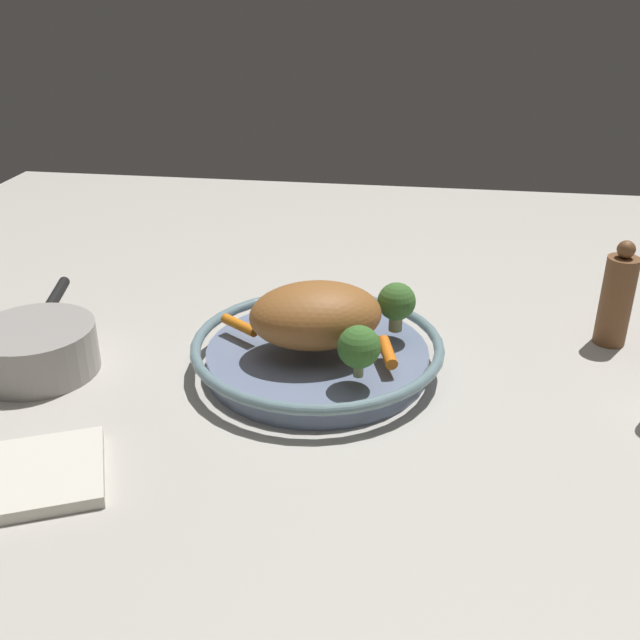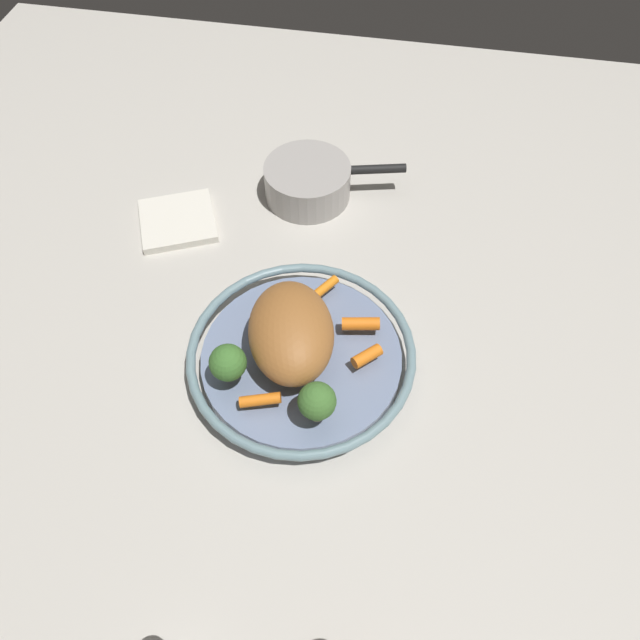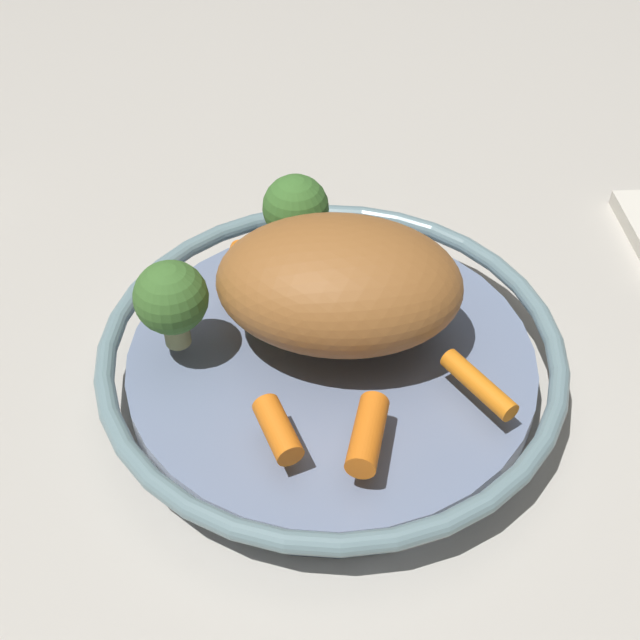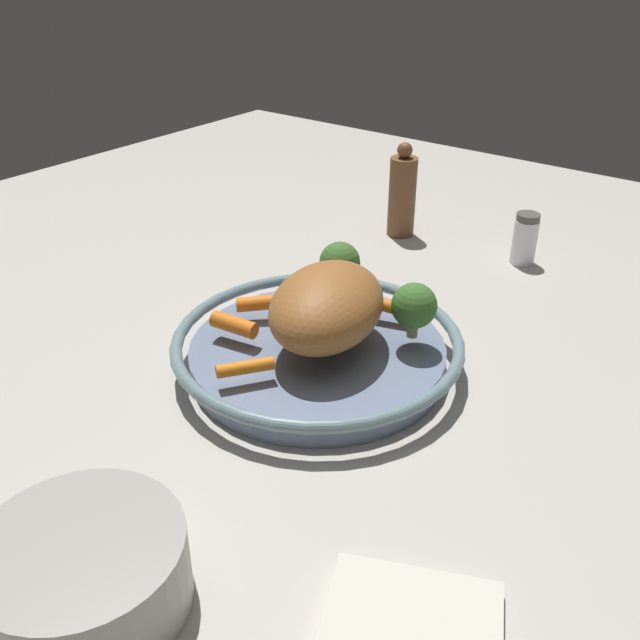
{
  "view_description": "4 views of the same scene",
  "coord_description": "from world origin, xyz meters",
  "px_view_note": "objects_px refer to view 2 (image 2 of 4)",
  "views": [
    {
      "loc": [
        0.84,
        0.13,
        0.48
      ],
      "look_at": [
        -0.02,
        0.0,
        0.06
      ],
      "focal_mm": 40.73,
      "sensor_mm": 36.0,
      "label": 1
    },
    {
      "loc": [
        -0.11,
        0.45,
        0.77
      ],
      "look_at": [
        -0.02,
        -0.03,
        0.08
      ],
      "focal_mm": 33.71,
      "sensor_mm": 36.0,
      "label": 2
    },
    {
      "loc": [
        -0.38,
        -0.14,
        0.45
      ],
      "look_at": [
        -0.01,
        0.01,
        0.07
      ],
      "focal_mm": 45.18,
      "sensor_mm": 36.0,
      "label": 3
    },
    {
      "loc": [
        0.42,
        -0.54,
        0.45
      ],
      "look_at": [
        0.01,
        -0.01,
        0.07
      ],
      "focal_mm": 39.51,
      "sensor_mm": 36.0,
      "label": 4
    }
  ],
  "objects_px": {
    "dish_towel": "(178,221)",
    "broccoli_floret_edge": "(317,402)",
    "baby_carrot_back": "(322,290)",
    "saucepan": "(309,181)",
    "baby_carrot_left": "(366,359)",
    "roast_chicken_piece": "(292,329)",
    "broccoli_floret_mid": "(228,363)",
    "serving_bowl": "(301,357)",
    "baby_carrot_near_rim": "(361,324)",
    "baby_carrot_center": "(260,400)"
  },
  "relations": [
    {
      "from": "serving_bowl",
      "to": "baby_carrot_near_rim",
      "type": "bearing_deg",
      "value": -145.84
    },
    {
      "from": "baby_carrot_left",
      "to": "baby_carrot_near_rim",
      "type": "xyz_separation_m",
      "value": [
        0.02,
        -0.06,
        0.0
      ]
    },
    {
      "from": "broccoli_floret_mid",
      "to": "dish_towel",
      "type": "relative_size",
      "value": 0.5
    },
    {
      "from": "baby_carrot_back",
      "to": "broccoli_floret_edge",
      "type": "height_order",
      "value": "broccoli_floret_edge"
    },
    {
      "from": "roast_chicken_piece",
      "to": "baby_carrot_center",
      "type": "height_order",
      "value": "roast_chicken_piece"
    },
    {
      "from": "saucepan",
      "to": "dish_towel",
      "type": "xyz_separation_m",
      "value": [
        0.22,
        0.11,
        -0.03
      ]
    },
    {
      "from": "serving_bowl",
      "to": "baby_carrot_center",
      "type": "height_order",
      "value": "baby_carrot_center"
    },
    {
      "from": "baby_carrot_back",
      "to": "baby_carrot_center",
      "type": "height_order",
      "value": "baby_carrot_center"
    },
    {
      "from": "serving_bowl",
      "to": "saucepan",
      "type": "relative_size",
      "value": 1.32
    },
    {
      "from": "serving_bowl",
      "to": "baby_carrot_left",
      "type": "height_order",
      "value": "baby_carrot_left"
    },
    {
      "from": "broccoli_floret_mid",
      "to": "broccoli_floret_edge",
      "type": "distance_m",
      "value": 0.13
    },
    {
      "from": "roast_chicken_piece",
      "to": "saucepan",
      "type": "bearing_deg",
      "value": -82.53
    },
    {
      "from": "broccoli_floret_mid",
      "to": "saucepan",
      "type": "relative_size",
      "value": 0.26
    },
    {
      "from": "baby_carrot_back",
      "to": "broccoli_floret_mid",
      "type": "xyz_separation_m",
      "value": [
        0.1,
        0.17,
        0.03
      ]
    },
    {
      "from": "baby_carrot_center",
      "to": "broccoli_floret_edge",
      "type": "distance_m",
      "value": 0.09
    },
    {
      "from": "baby_carrot_back",
      "to": "saucepan",
      "type": "distance_m",
      "value": 0.27
    },
    {
      "from": "saucepan",
      "to": "baby_carrot_center",
      "type": "bearing_deg",
      "value": 92.91
    },
    {
      "from": "broccoli_floret_mid",
      "to": "dish_towel",
      "type": "xyz_separation_m",
      "value": [
        0.19,
        -0.31,
        -0.08
      ]
    },
    {
      "from": "saucepan",
      "to": "dish_towel",
      "type": "bearing_deg",
      "value": 28.0
    },
    {
      "from": "serving_bowl",
      "to": "broccoli_floret_mid",
      "type": "height_order",
      "value": "broccoli_floret_mid"
    },
    {
      "from": "baby_carrot_near_rim",
      "to": "broccoli_floret_edge",
      "type": "distance_m",
      "value": 0.16
    },
    {
      "from": "serving_bowl",
      "to": "baby_carrot_left",
      "type": "bearing_deg",
      "value": 177.26
    },
    {
      "from": "roast_chicken_piece",
      "to": "serving_bowl",
      "type": "bearing_deg",
      "value": 160.55
    },
    {
      "from": "broccoli_floret_edge",
      "to": "saucepan",
      "type": "relative_size",
      "value": 0.27
    },
    {
      "from": "dish_towel",
      "to": "saucepan",
      "type": "bearing_deg",
      "value": -152.0
    },
    {
      "from": "serving_bowl",
      "to": "broccoli_floret_edge",
      "type": "xyz_separation_m",
      "value": [
        -0.04,
        0.1,
        0.06
      ]
    },
    {
      "from": "roast_chicken_piece",
      "to": "broccoli_floret_mid",
      "type": "height_order",
      "value": "roast_chicken_piece"
    },
    {
      "from": "baby_carrot_back",
      "to": "dish_towel",
      "type": "distance_m",
      "value": 0.32
    },
    {
      "from": "baby_carrot_left",
      "to": "broccoli_floret_mid",
      "type": "distance_m",
      "value": 0.19
    },
    {
      "from": "roast_chicken_piece",
      "to": "baby_carrot_back",
      "type": "xyz_separation_m",
      "value": [
        -0.02,
        -0.1,
        -0.03
      ]
    },
    {
      "from": "baby_carrot_center",
      "to": "broccoli_floret_mid",
      "type": "bearing_deg",
      "value": -32.14
    },
    {
      "from": "saucepan",
      "to": "baby_carrot_left",
      "type": "bearing_deg",
      "value": 112.86
    },
    {
      "from": "baby_carrot_left",
      "to": "broccoli_floret_edge",
      "type": "bearing_deg",
      "value": 60.87
    },
    {
      "from": "roast_chicken_piece",
      "to": "baby_carrot_left",
      "type": "distance_m",
      "value": 0.11
    },
    {
      "from": "serving_bowl",
      "to": "baby_carrot_near_rim",
      "type": "height_order",
      "value": "baby_carrot_near_rim"
    },
    {
      "from": "roast_chicken_piece",
      "to": "baby_carrot_back",
      "type": "height_order",
      "value": "roast_chicken_piece"
    },
    {
      "from": "roast_chicken_piece",
      "to": "baby_carrot_back",
      "type": "relative_size",
      "value": 2.8
    },
    {
      "from": "roast_chicken_piece",
      "to": "broccoli_floret_mid",
      "type": "relative_size",
      "value": 2.62
    },
    {
      "from": "baby_carrot_near_rim",
      "to": "baby_carrot_center",
      "type": "bearing_deg",
      "value": 51.91
    },
    {
      "from": "broccoli_floret_edge",
      "to": "dish_towel",
      "type": "bearing_deg",
      "value": -47.69
    },
    {
      "from": "roast_chicken_piece",
      "to": "baby_carrot_center",
      "type": "distance_m",
      "value": 0.11
    },
    {
      "from": "serving_bowl",
      "to": "baby_carrot_center",
      "type": "relative_size",
      "value": 5.99
    },
    {
      "from": "broccoli_floret_mid",
      "to": "baby_carrot_back",
      "type": "bearing_deg",
      "value": -119.91
    },
    {
      "from": "roast_chicken_piece",
      "to": "broccoli_floret_edge",
      "type": "relative_size",
      "value": 2.51
    },
    {
      "from": "baby_carrot_back",
      "to": "serving_bowl",
      "type": "bearing_deg",
      "value": 84.04
    },
    {
      "from": "dish_towel",
      "to": "broccoli_floret_edge",
      "type": "bearing_deg",
      "value": 132.31
    },
    {
      "from": "roast_chicken_piece",
      "to": "baby_carrot_near_rim",
      "type": "bearing_deg",
      "value": -152.05
    },
    {
      "from": "roast_chicken_piece",
      "to": "saucepan",
      "type": "xyz_separation_m",
      "value": [
        0.05,
        -0.36,
        -0.05
      ]
    },
    {
      "from": "baby_carrot_center",
      "to": "broccoli_floret_mid",
      "type": "xyz_separation_m",
      "value": [
        0.05,
        -0.03,
        0.03
      ]
    },
    {
      "from": "roast_chicken_piece",
      "to": "baby_carrot_center",
      "type": "bearing_deg",
      "value": 76.46
    }
  ]
}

